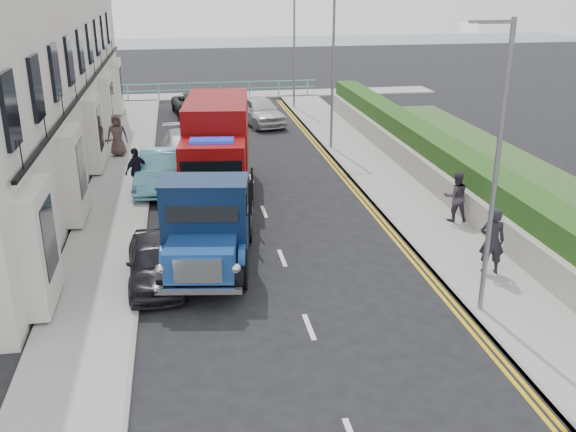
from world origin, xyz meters
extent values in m
plane|color=black|center=(0.00, 0.00, 0.00)|extent=(120.00, 120.00, 0.00)
cube|color=gray|center=(-5.20, 9.00, 0.06)|extent=(2.40, 38.00, 0.12)
cube|color=gray|center=(5.30, 9.00, 0.06)|extent=(2.60, 38.00, 0.12)
cube|color=gray|center=(0.00, 29.00, 0.06)|extent=(30.00, 2.50, 0.12)
plane|color=#4C5968|center=(0.00, 60.00, 0.00)|extent=(120.00, 120.00, 0.00)
cube|color=black|center=(-6.35, 13.00, 3.60)|extent=(0.12, 28.00, 0.10)
cube|color=#B2AD9E|center=(6.60, 9.00, 0.55)|extent=(0.30, 28.00, 1.00)
cube|color=#1B4114|center=(7.30, 9.00, 0.95)|extent=(1.20, 28.00, 1.70)
cube|color=#59B2A5|center=(0.00, 28.20, 1.08)|extent=(13.00, 0.08, 0.06)
cube|color=#59B2A5|center=(0.00, 28.20, 0.65)|extent=(13.00, 0.06, 0.05)
cylinder|color=slate|center=(4.30, -2.00, 3.50)|extent=(0.12, 0.12, 7.00)
cube|color=slate|center=(3.80, -2.00, 6.90)|extent=(1.00, 0.08, 0.08)
cube|color=beige|center=(3.30, -2.00, 6.78)|extent=(0.35, 0.18, 0.18)
cylinder|color=slate|center=(4.30, 14.00, 3.50)|extent=(0.12, 0.12, 7.00)
cube|color=beige|center=(3.30, 14.00, 6.78)|extent=(0.35, 0.18, 0.18)
cylinder|color=slate|center=(4.30, 24.00, 3.50)|extent=(0.12, 0.12, 7.00)
cylinder|color=black|center=(-3.31, 0.60, 0.54)|extent=(0.45, 1.11, 1.08)
cylinder|color=black|center=(-1.35, 0.30, 0.54)|extent=(0.45, 1.11, 1.08)
cylinder|color=black|center=(-2.83, 3.71, 0.54)|extent=(0.45, 1.11, 1.08)
cylinder|color=black|center=(-0.87, 3.41, 0.54)|extent=(0.45, 1.11, 1.08)
cube|color=black|center=(-2.09, 2.01, 0.70)|extent=(2.93, 5.66, 0.20)
cube|color=navy|center=(-2.41, -0.05, 1.10)|extent=(1.95, 1.71, 0.81)
cube|color=silver|center=(-2.52, -0.79, 1.10)|extent=(1.18, 0.27, 0.62)
cube|color=#0B1E3F|center=(-2.21, 1.23, 1.74)|extent=(2.43, 1.68, 1.97)
cube|color=black|center=(-1.88, 3.34, 0.96)|extent=(2.81, 3.47, 0.13)
cylinder|color=black|center=(-2.69, 5.92, 0.50)|extent=(0.41, 1.03, 1.00)
cylinder|color=black|center=(-0.79, 5.70, 0.50)|extent=(0.41, 1.03, 1.00)
cylinder|color=black|center=(-2.35, 8.72, 0.50)|extent=(0.41, 1.03, 1.00)
cylinder|color=black|center=(-0.46, 8.49, 0.50)|extent=(0.41, 1.03, 1.00)
cylinder|color=black|center=(-2.12, 10.70, 0.50)|extent=(0.41, 1.03, 1.00)
cylinder|color=black|center=(-0.22, 10.48, 0.50)|extent=(0.41, 1.03, 1.00)
cube|color=black|center=(-1.46, 8.15, 0.68)|extent=(2.82, 6.56, 0.23)
cube|color=maroon|center=(-1.74, 5.81, 1.64)|extent=(2.37, 1.97, 2.00)
cube|color=black|center=(-1.84, 4.98, 1.73)|extent=(1.99, 0.31, 1.00)
cube|color=maroon|center=(-1.34, 9.15, 2.09)|extent=(2.81, 4.96, 2.73)
imported|color=black|center=(-3.60, 1.00, 0.63)|extent=(1.67, 3.76, 1.26)
imported|color=#61B7CF|center=(-3.60, 9.32, 0.72)|extent=(1.96, 4.49, 1.44)
imported|color=#9FA0A4|center=(-2.60, 12.00, 0.75)|extent=(2.20, 5.23, 1.51)
imported|color=black|center=(-1.90, 23.32, 0.67)|extent=(2.74, 5.03, 1.34)
imported|color=silver|center=(1.65, 20.00, 0.76)|extent=(2.80, 4.78, 1.53)
imported|color=black|center=(5.44, -0.12, 1.05)|extent=(0.77, 0.61, 1.86)
imported|color=#3A323D|center=(6.10, 3.79, 0.97)|extent=(0.87, 0.70, 1.70)
imported|color=black|center=(-4.43, 8.51, 0.99)|extent=(1.04, 1.00, 1.74)
imported|color=#463532|center=(-5.56, 14.08, 1.06)|extent=(0.93, 0.61, 1.89)
camera|label=1|loc=(-2.72, -15.00, 7.82)|focal=40.00mm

